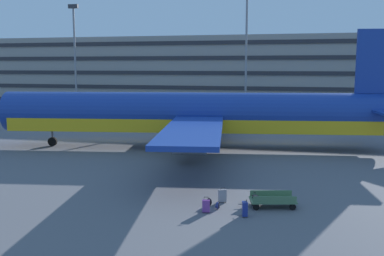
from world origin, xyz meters
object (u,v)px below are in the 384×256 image
baggage_cart (273,200)px  suitcase_silver (206,206)px  suitcase_orange (245,209)px  backpack_black (217,205)px  airliner (195,115)px  backpack_navy (209,202)px  suitcase_laid_flat (256,201)px  suitcase_large (222,196)px

baggage_cart → suitcase_silver: bearing=-152.3°
suitcase_orange → backpack_black: size_ratio=1.98×
airliner → backpack_navy: (5.03, -17.61, -3.09)m
suitcase_laid_flat → backpack_navy: bearing=-169.1°
suitcase_silver → suitcase_large: 2.12m
suitcase_large → suitcase_orange: 2.70m
airliner → backpack_navy: size_ratio=84.59×
backpack_navy → airliner: bearing=105.9°
backpack_black → backpack_navy: size_ratio=0.90×
airliner → suitcase_orange: (7.27, -18.94, -2.89)m
baggage_cart → backpack_navy: bearing=-169.7°
airliner → suitcase_silver: bearing=-74.9°
suitcase_silver → suitcase_orange: bearing=-3.5°
suitcase_large → suitcase_orange: suitcase_large is taller
suitcase_orange → backpack_navy: 2.61m
suitcase_silver → baggage_cart: size_ratio=0.26×
suitcase_laid_flat → suitcase_orange: 1.89m
airliner → backpack_black: size_ratio=94.43×
baggage_cart → suitcase_laid_flat: bearing=-171.4°
backpack_black → baggage_cart: size_ratio=0.14×
suitcase_silver → airliner: bearing=105.1°
suitcase_orange → backpack_black: 1.93m
airliner → baggage_cart: 19.24m
airliner → baggage_cart: bearing=-63.0°
suitcase_silver → suitcase_orange: suitcase_orange is taller
airliner → suitcase_orange: bearing=-69.0°
suitcase_orange → baggage_cart: 2.41m
suitcase_silver → suitcase_laid_flat: (2.58, 1.71, -0.02)m
suitcase_silver → backpack_black: 0.95m
backpack_navy → baggage_cart: (3.60, 0.65, 0.20)m
airliner → baggage_cart: (8.63, -16.95, -2.89)m
suitcase_silver → backpack_black: (0.50, 0.79, -0.18)m
airliner → baggage_cart: airliner is taller
suitcase_large → suitcase_laid_flat: (2.01, -0.33, -0.06)m
suitcase_laid_flat → backpack_navy: (-2.64, -0.51, -0.13)m
airliner → suitcase_silver: (5.09, -18.81, -2.94)m
backpack_black → baggage_cart: 3.23m
suitcase_silver → baggage_cart: 4.00m
backpack_navy → suitcase_laid_flat: bearing=10.9°
suitcase_laid_flat → airliner: bearing=114.2°
suitcase_large → suitcase_orange: size_ratio=1.01×
airliner → suitcase_orange: 20.49m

